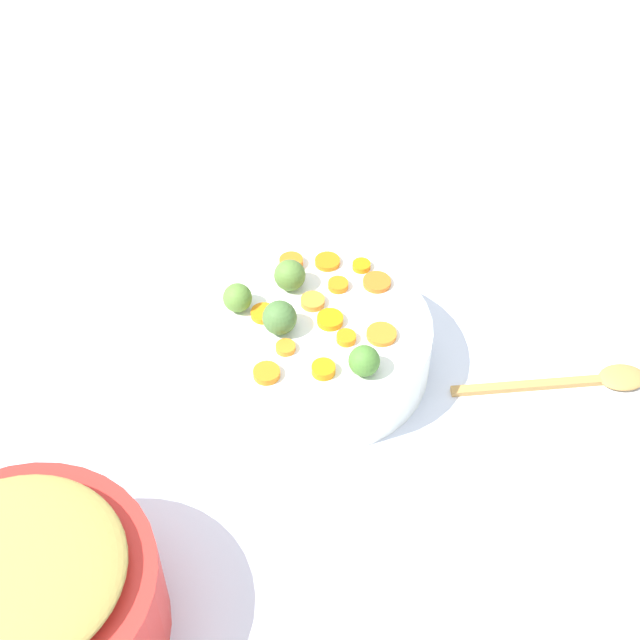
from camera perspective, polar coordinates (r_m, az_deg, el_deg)
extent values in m
cube|color=silver|center=(1.29, 1.92, -1.59)|extent=(2.40, 2.40, 0.02)
cylinder|color=white|center=(1.22, 0.00, -1.56)|extent=(0.28, 0.28, 0.08)
cylinder|color=red|center=(1.04, -16.93, -16.10)|extent=(0.27, 0.27, 0.12)
ellipsoid|color=#B09649|center=(0.98, -17.88, -14.06)|extent=(0.22, 0.22, 0.03)
cylinder|color=orange|center=(1.24, 1.09, 2.11)|extent=(0.03, 0.03, 0.01)
cylinder|color=orange|center=(1.18, 1.58, -1.07)|extent=(0.03, 0.03, 0.01)
cylinder|color=orange|center=(1.14, -3.21, -3.19)|extent=(0.03, 0.03, 0.01)
cylinder|color=orange|center=(1.27, -1.74, 3.48)|extent=(0.04, 0.04, 0.01)
cylinder|color=orange|center=(1.18, 3.70, -0.86)|extent=(0.05, 0.05, 0.01)
cylinder|color=orange|center=(1.25, 3.42, 2.27)|extent=(0.05, 0.05, 0.01)
cylinder|color=orange|center=(1.20, 0.61, 0.02)|extent=(0.04, 0.04, 0.01)
cylinder|color=orange|center=(1.14, 0.21, -2.96)|extent=(0.04, 0.04, 0.01)
cylinder|color=orange|center=(1.27, 2.49, 3.26)|extent=(0.03, 0.03, 0.01)
cylinder|color=orange|center=(1.21, -3.40, 0.39)|extent=(0.05, 0.05, 0.01)
cylinder|color=orange|center=(1.17, -2.07, -1.66)|extent=(0.03, 0.03, 0.01)
cylinder|color=orange|center=(1.22, -0.45, 1.17)|extent=(0.04, 0.04, 0.01)
cylinder|color=orange|center=(1.27, 0.45, 3.51)|extent=(0.04, 0.04, 0.01)
sphere|color=#497337|center=(1.18, -2.43, 0.14)|extent=(0.04, 0.04, 0.04)
sphere|color=#578035|center=(1.23, -1.82, 2.70)|extent=(0.04, 0.04, 0.04)
sphere|color=#4B8231|center=(1.13, 2.90, -2.44)|extent=(0.04, 0.04, 0.04)
sphere|color=#5A8734|center=(1.21, -4.95, 1.28)|extent=(0.04, 0.04, 0.04)
cube|color=#BB8B47|center=(1.25, 12.44, -3.84)|extent=(0.02, 0.21, 0.01)
ellipsoid|color=#BB8B47|center=(1.29, 17.61, -3.28)|extent=(0.05, 0.06, 0.01)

